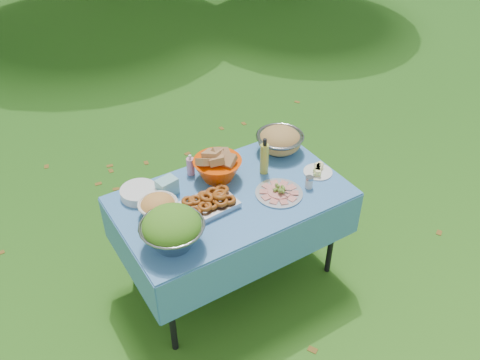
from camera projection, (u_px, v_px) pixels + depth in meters
name	position (u px, v px, depth m)	size (l,w,h in m)	color
ground	(233.00, 276.00, 3.70)	(80.00, 80.00, 0.00)	#093409
picnic_table	(232.00, 238.00, 3.47)	(1.46, 0.86, 0.76)	#70A6D8
salad_bowl	(172.00, 229.00, 2.81)	(0.37, 0.37, 0.24)	gray
pasta_bowl_white	(158.00, 206.00, 3.05)	(0.24, 0.24, 0.13)	silver
plate_stack	(139.00, 193.00, 3.21)	(0.24, 0.24, 0.06)	silver
wipes_box	(167.00, 187.00, 3.21)	(0.12, 0.09, 0.11)	#7DC3C9
sanitizer_bottle	(190.00, 165.00, 3.37)	(0.05, 0.05, 0.15)	pink
bread_bowl	(217.00, 164.00, 3.32)	(0.32, 0.32, 0.21)	#EC4100
pasta_bowl_steel	(280.00, 140.00, 3.58)	(0.34, 0.34, 0.18)	gray
fried_tray	(208.00, 203.00, 3.11)	(0.33, 0.24, 0.08)	#B4B4B8
charcuterie_platter	(279.00, 190.00, 3.23)	(0.31, 0.31, 0.07)	#AFB0B7
oil_bottle	(264.00, 156.00, 3.35)	(0.06, 0.06, 0.26)	gold
cheese_plate	(318.00, 169.00, 3.41)	(0.20, 0.20, 0.05)	silver
shaker	(309.00, 182.00, 3.27)	(0.05, 0.05, 0.08)	silver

